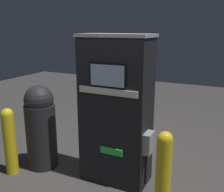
{
  "coord_description": "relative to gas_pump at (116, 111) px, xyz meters",
  "views": [
    {
      "loc": [
        1.37,
        -2.66,
        1.99
      ],
      "look_at": [
        0.0,
        0.12,
        1.19
      ],
      "focal_mm": 42.0,
      "sensor_mm": 36.0,
      "label": 1
    }
  ],
  "objects": [
    {
      "name": "ground_plane",
      "position": [
        -0.0,
        -0.23,
        -0.97
      ],
      "size": [
        14.0,
        14.0,
        0.0
      ],
      "primitive_type": "plane",
      "color": "#423F3D"
    },
    {
      "name": "gas_pump",
      "position": [
        0.0,
        0.0,
        0.0
      ],
      "size": [
        0.97,
        0.5,
        1.93
      ],
      "color": "black",
      "rests_on": "ground_plane"
    },
    {
      "name": "safety_bollard",
      "position": [
        0.79,
        -0.56,
        -0.42
      ],
      "size": [
        0.16,
        0.16,
        1.03
      ],
      "color": "yellow",
      "rests_on": "ground_plane"
    },
    {
      "name": "trash_bin",
      "position": [
        -1.12,
        -0.17,
        -0.34
      ],
      "size": [
        0.44,
        0.44,
        1.22
      ],
      "color": "#232326",
      "rests_on": "ground_plane"
    },
    {
      "name": "safety_bollard_far",
      "position": [
        -1.38,
        -0.52,
        -0.46
      ],
      "size": [
        0.17,
        0.17,
        0.95
      ],
      "color": "yellow",
      "rests_on": "ground_plane"
    }
  ]
}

